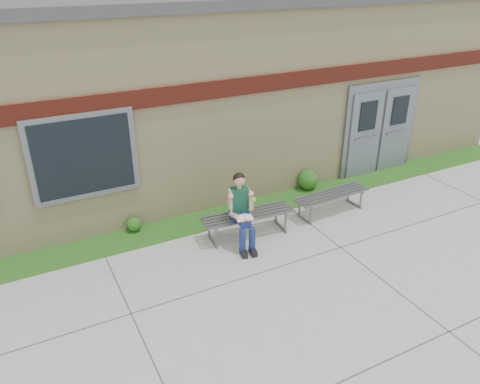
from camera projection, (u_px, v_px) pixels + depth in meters
ground at (312, 277)px, 7.96m from camera, size 80.00×80.00×0.00m
grass_strip at (242, 211)px, 10.03m from camera, size 16.00×0.80×0.02m
school_building at (180, 81)px, 11.79m from camera, size 16.20×6.22×4.20m
bench_left at (248, 219)px, 9.02m from camera, size 1.85×0.65×0.47m
bench_right at (331, 198)px, 9.86m from camera, size 1.72×0.56×0.44m
girl at (242, 209)px, 8.59m from camera, size 0.51×0.88×1.40m
shrub_mid at (134, 224)px, 9.22m from camera, size 0.29×0.29×0.29m
shrub_east at (308, 179)px, 10.89m from camera, size 0.47×0.47×0.47m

